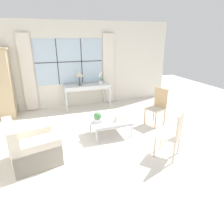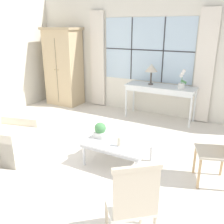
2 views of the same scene
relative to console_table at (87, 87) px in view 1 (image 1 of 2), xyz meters
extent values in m
plane|color=silver|center=(-0.48, -2.68, -0.71)|extent=(14.00, 14.00, 0.00)
cube|color=silver|center=(-0.48, 0.35, 0.69)|extent=(7.20, 0.06, 2.80)
cube|color=silver|center=(-0.48, 0.32, 0.82)|extent=(2.19, 0.01, 1.45)
cube|color=#2D2D33|center=(-0.87, 0.31, 0.82)|extent=(0.02, 0.02, 1.45)
cube|color=#2D2D33|center=(-0.08, 0.31, 0.82)|extent=(0.02, 0.02, 1.45)
cube|color=#2D2D33|center=(-0.48, 0.31, 0.82)|extent=(2.19, 0.02, 0.02)
cube|color=silver|center=(-1.81, 0.27, 0.51)|extent=(0.39, 0.06, 2.40)
cube|color=silver|center=(0.85, 0.27, 0.51)|extent=(0.39, 0.06, 2.40)
cube|color=silver|center=(0.00, 0.00, 0.07)|extent=(1.56, 0.53, 0.03)
cube|color=silver|center=(0.00, 0.00, 0.00)|extent=(1.50, 0.51, 0.10)
cylinder|color=silver|center=(-0.74, -0.22, -0.33)|extent=(0.04, 0.04, 0.76)
cylinder|color=silver|center=(0.74, -0.22, -0.33)|extent=(0.04, 0.04, 0.76)
cylinder|color=silver|center=(-0.74, 0.22, -0.33)|extent=(0.04, 0.04, 0.76)
cylinder|color=silver|center=(0.74, 0.22, -0.33)|extent=(0.04, 0.04, 0.76)
cylinder|color=#4C4742|center=(-0.24, 0.01, 0.10)|extent=(0.11, 0.11, 0.02)
cylinder|color=#4C4742|center=(-0.24, 0.01, 0.25)|extent=(0.04, 0.04, 0.28)
cone|color=beige|center=(-0.24, 0.01, 0.47)|extent=(0.28, 0.28, 0.17)
cylinder|color=white|center=(0.47, -0.04, 0.14)|extent=(0.14, 0.14, 0.11)
cylinder|color=#47844C|center=(0.47, -0.04, 0.34)|extent=(0.01, 0.01, 0.29)
cube|color=#47844C|center=(0.51, -0.04, 0.24)|extent=(0.13, 0.02, 0.08)
sphere|color=white|center=(0.44, -0.03, 0.36)|extent=(0.08, 0.08, 0.08)
sphere|color=white|center=(0.47, -0.03, 0.41)|extent=(0.08, 0.08, 0.08)
sphere|color=white|center=(0.49, -0.03, 0.46)|extent=(0.08, 0.08, 0.08)
cube|color=beige|center=(-1.70, -2.82, -0.49)|extent=(1.03, 1.05, 0.42)
cube|color=beige|center=(-2.04, -2.90, -0.06)|extent=(0.36, 0.89, 0.45)
cube|color=beige|center=(-1.78, -2.50, -0.42)|extent=(0.88, 0.39, 0.56)
cube|color=beige|center=(-1.63, -3.15, -0.42)|extent=(0.88, 0.39, 0.56)
cube|color=beige|center=(1.42, -2.06, -0.24)|extent=(0.56, 0.56, 0.03)
cube|color=tan|center=(1.60, -2.00, 0.02)|extent=(0.17, 0.39, 0.49)
cube|color=tan|center=(1.60, -2.00, 0.28)|extent=(0.18, 0.42, 0.05)
cylinder|color=tan|center=(1.30, -2.31, -0.48)|extent=(0.04, 0.04, 0.45)
cylinder|color=tan|center=(1.17, -1.95, -0.48)|extent=(0.04, 0.04, 0.45)
cylinder|color=tan|center=(1.66, -2.18, -0.48)|extent=(0.04, 0.04, 0.45)
cylinder|color=tan|center=(1.53, -1.82, -0.48)|extent=(0.04, 0.04, 0.45)
cube|color=white|center=(0.84, -3.52, -0.25)|extent=(0.62, 0.62, 0.03)
cube|color=beige|center=(0.97, -3.67, -0.01)|extent=(0.33, 0.29, 0.46)
cube|color=beige|center=(0.97, -3.67, 0.25)|extent=(0.36, 0.31, 0.05)
cylinder|color=beige|center=(0.57, -3.49, -0.49)|extent=(0.04, 0.04, 0.44)
cylinder|color=beige|center=(0.87, -3.25, -0.49)|extent=(0.04, 0.04, 0.44)
cylinder|color=beige|center=(0.82, -3.78, -0.49)|extent=(0.04, 0.04, 0.44)
cylinder|color=beige|center=(1.11, -3.54, -0.49)|extent=(0.04, 0.04, 0.44)
cube|color=silver|center=(0.07, -2.22, -0.34)|extent=(0.98, 0.71, 0.03)
cube|color=#B1B3B8|center=(0.07, -2.22, -0.37)|extent=(0.96, 0.69, 0.04)
cylinder|color=silver|center=(-0.37, -2.52, -0.53)|extent=(0.04, 0.04, 0.35)
cylinder|color=silver|center=(0.50, -2.52, -0.53)|extent=(0.04, 0.04, 0.35)
cylinder|color=silver|center=(-0.37, -1.92, -0.53)|extent=(0.04, 0.04, 0.35)
cylinder|color=silver|center=(0.50, -1.92, -0.53)|extent=(0.04, 0.04, 0.35)
cube|color=white|center=(-0.25, -2.22, -0.28)|extent=(0.17, 0.17, 0.09)
sphere|color=#47844C|center=(-0.25, -2.22, -0.17)|extent=(0.18, 0.18, 0.18)
cylinder|color=silver|center=(0.15, -2.36, -0.32)|extent=(0.09, 0.09, 0.01)
cylinder|color=beige|center=(0.15, -2.36, -0.25)|extent=(0.07, 0.07, 0.13)
cylinder|color=black|center=(0.15, -2.36, -0.18)|extent=(0.00, 0.00, 0.01)
camera|label=1|loc=(-1.39, -6.50, 1.61)|focal=32.00mm
camera|label=2|loc=(1.63, -5.33, 1.35)|focal=40.00mm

